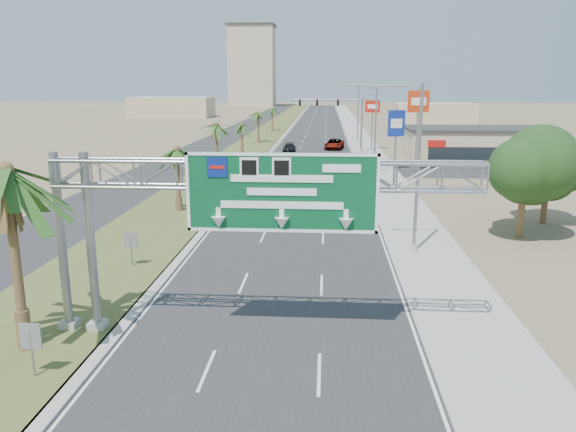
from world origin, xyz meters
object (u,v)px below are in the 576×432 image
at_px(store_building, 475,145).
at_px(pole_sign_blue, 396,126).
at_px(pole_sign_red_near, 418,107).
at_px(car_left_lane, 256,182).
at_px(palm_near, 5,171).
at_px(signal_mast, 348,120).
at_px(car_right_lane, 334,144).
at_px(sign_gantry, 242,189).
at_px(pole_sign_red_far, 372,110).
at_px(car_far, 289,148).
at_px(car_mid_lane, 300,161).

xyz_separation_m(store_building, pole_sign_blue, (-11.84, -10.82, 3.25)).
bearing_deg(pole_sign_red_near, car_left_lane, -145.31).
distance_m(palm_near, signal_mast, 65.60).
distance_m(signal_mast, car_right_lane, 6.59).
height_order(sign_gantry, pole_sign_red_far, pole_sign_red_far).
bearing_deg(car_left_lane, pole_sign_blue, 37.73).
distance_m(sign_gantry, pole_sign_red_near, 45.58).
distance_m(store_building, pole_sign_red_far, 16.80).
relative_size(car_far, pole_sign_red_far, 0.57).
height_order(car_far, pole_sign_blue, pole_sign_blue).
bearing_deg(pole_sign_blue, store_building, 42.44).
distance_m(palm_near, car_mid_lane, 50.25).
height_order(car_left_lane, car_far, car_left_lane).
distance_m(car_mid_lane, pole_sign_blue, 12.19).
distance_m(signal_mast, store_building, 18.08).
height_order(pole_sign_red_near, pole_sign_blue, pole_sign_red_near).
height_order(palm_near, pole_sign_red_near, pole_sign_red_near).
bearing_deg(pole_sign_blue, car_right_lane, 107.42).
bearing_deg(car_right_lane, car_mid_lane, -94.74).
distance_m(sign_gantry, store_building, 60.77).
xyz_separation_m(palm_near, store_building, (31.20, 58.00, -4.93)).
relative_size(car_left_lane, pole_sign_red_near, 0.47).
bearing_deg(car_right_lane, pole_sign_red_near, -61.26).
bearing_deg(palm_near, car_mid_lane, 80.55).
height_order(car_mid_lane, car_far, car_mid_lane).
distance_m(store_building, car_far, 26.20).
xyz_separation_m(signal_mast, car_left_lane, (-9.69, -30.12, -4.10)).
xyz_separation_m(car_mid_lane, car_far, (-2.37, 15.19, -0.14)).
xyz_separation_m(pole_sign_red_near, pole_sign_red_far, (-3.29, 22.35, -1.40)).
bearing_deg(pole_sign_red_near, palm_near, -115.29).
xyz_separation_m(car_far, pole_sign_red_near, (15.66, -18.91, 6.81)).
bearing_deg(pole_sign_red_near, car_far, 129.64).
bearing_deg(signal_mast, pole_sign_blue, -73.46).
relative_size(palm_near, car_mid_lane, 1.75).
xyz_separation_m(sign_gantry, car_mid_lane, (0.05, 47.27, -5.27)).
bearing_deg(car_left_lane, car_far, 83.35).
height_order(car_left_lane, car_mid_lane, car_mid_lane).
height_order(store_building, pole_sign_red_far, pole_sign_red_far).
bearing_deg(signal_mast, car_right_lane, 110.41).
distance_m(car_right_lane, pole_sign_blue, 23.13).
bearing_deg(store_building, car_far, 165.86).
distance_m(store_building, pole_sign_red_near, 16.76).
distance_m(car_left_lane, pole_sign_red_far, 36.95).
bearing_deg(store_building, car_mid_lane, -159.07).
distance_m(sign_gantry, palm_near, 8.41).
bearing_deg(signal_mast, store_building, -19.54).
height_order(store_building, pole_sign_blue, pole_sign_blue).
distance_m(pole_sign_blue, pole_sign_red_far, 20.70).
bearing_deg(pole_sign_blue, pole_sign_red_near, -38.48).
xyz_separation_m(car_left_lane, pole_sign_blue, (14.67, 13.32, 4.50)).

